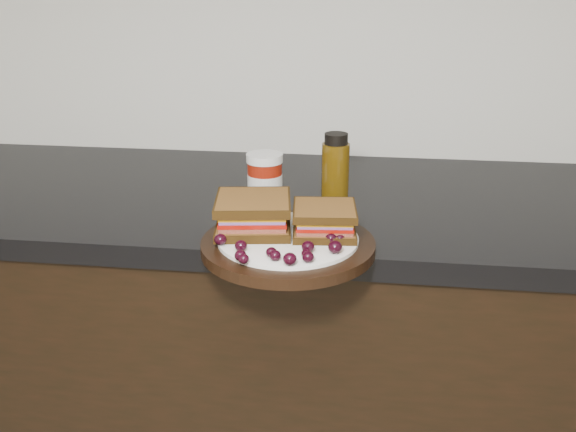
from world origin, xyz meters
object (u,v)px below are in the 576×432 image
object	(u,v)px
condiment_jar	(265,180)
oil_bottle	(335,171)
plate	(288,246)
sandwich_left	(253,214)

from	to	relation	value
condiment_jar	oil_bottle	world-z (taller)	oil_bottle
plate	oil_bottle	distance (m)	0.23
sandwich_left	oil_bottle	bearing A→B (deg)	49.21
sandwich_left	oil_bottle	distance (m)	0.23
condiment_jar	oil_bottle	bearing A→B (deg)	2.12
plate	condiment_jar	distance (m)	0.22
plate	condiment_jar	bearing A→B (deg)	108.90
plate	condiment_jar	size ratio (longest dim) A/B	2.75
sandwich_left	condiment_jar	xyz separation A→B (m)	(-0.01, 0.19, -0.00)
plate	condiment_jar	xyz separation A→B (m)	(-0.07, 0.21, 0.04)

